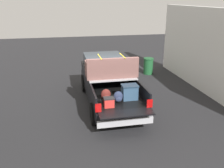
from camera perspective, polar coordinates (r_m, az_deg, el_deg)
ground_plane at (r=11.01m, az=-0.64°, el=-4.39°), size 40.00×40.00×0.00m
pickup_truck at (r=10.99m, az=-1.01°, el=0.96°), size 6.05×2.06×2.23m
building_facade at (r=12.77m, az=21.22°, el=7.08°), size 9.37×0.36×4.01m
trash_can at (r=15.21m, az=8.35°, el=4.13°), size 0.60×0.60×0.98m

